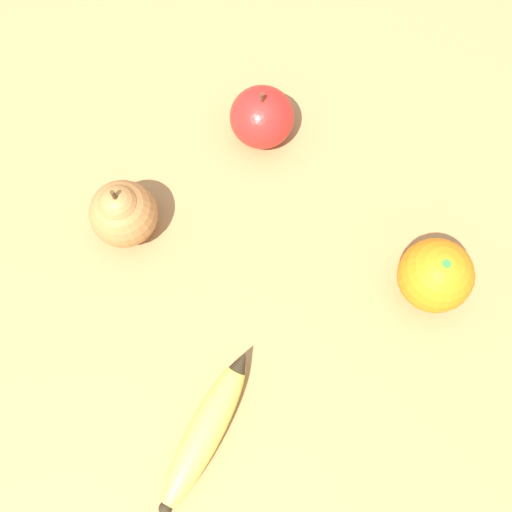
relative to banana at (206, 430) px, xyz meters
name	(u,v)px	position (x,y,z in m)	size (l,w,h in m)	color
ground_plane	(238,244)	(-0.17, -0.15, -0.02)	(3.00, 3.00, 0.00)	#A87A47
banana	(206,430)	(0.00, 0.00, 0.00)	(0.18, 0.10, 0.04)	#DBCC4C
orange	(435,275)	(-0.30, 0.04, 0.02)	(0.09, 0.09, 0.09)	orange
pear	(123,213)	(-0.08, -0.25, 0.03)	(0.08, 0.08, 0.10)	#B2753D
apple	(262,117)	(-0.29, -0.25, 0.02)	(0.08, 0.08, 0.09)	red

